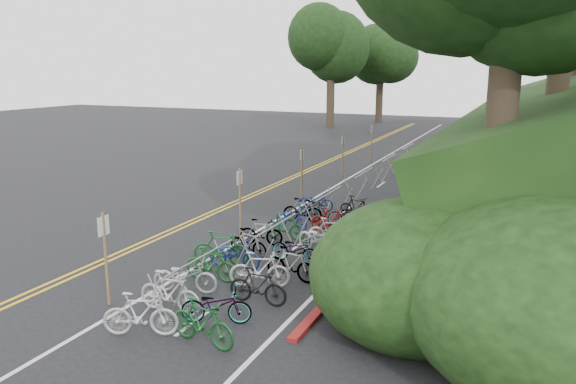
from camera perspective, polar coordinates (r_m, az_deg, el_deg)
name	(u,v)px	position (r m, az deg, el deg)	size (l,w,h in m)	color
ground	(143,276)	(17.45, -14.53, -8.29)	(120.00, 120.00, 0.00)	black
road_markings	(295,204)	(25.50, 0.70, -1.26)	(7.47, 80.00, 0.01)	gold
red_curb	(415,205)	(25.84, 12.78, -1.28)	(0.25, 28.00, 0.10)	maroon
bike_rack_front	(201,267)	(15.38, -8.80, -7.51)	(1.13, 3.33, 1.14)	#9B9EA2
bike_racks_rest	(364,179)	(27.22, 7.70, 1.35)	(1.14, 23.00, 1.17)	#9B9EA2
signpost_near	(105,253)	(15.25, -18.06, -5.89)	(0.08, 0.40, 2.50)	brown
signposts_rest	(324,161)	(28.79, 3.69, 3.21)	(0.08, 18.40, 2.50)	brown
bike_front	(221,248)	(17.79, -6.80, -5.69)	(1.82, 0.51, 1.10)	#144C1E
bike_valet	(274,246)	(18.09, -1.43, -5.51)	(3.43, 14.30, 1.09)	beige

